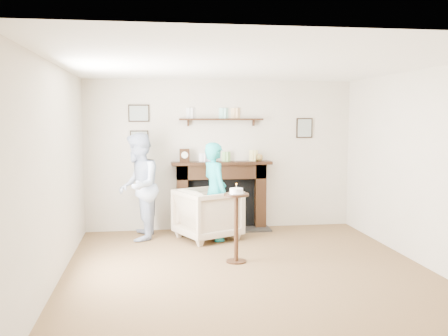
{
  "coord_description": "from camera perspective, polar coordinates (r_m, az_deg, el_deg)",
  "views": [
    {
      "loc": [
        -1.18,
        -5.8,
        1.9
      ],
      "look_at": [
        -0.18,
        0.9,
        1.2
      ],
      "focal_mm": 40.0,
      "sensor_mm": 36.0,
      "label": 1
    }
  ],
  "objects": [
    {
      "name": "ground",
      "position": [
        6.21,
        2.94,
        -11.88
      ],
      "size": [
        5.0,
        5.0,
        0.0
      ],
      "primitive_type": "plane",
      "color": "brown",
      "rests_on": "ground"
    },
    {
      "name": "room_shell",
      "position": [
        6.6,
        1.82,
        3.53
      ],
      "size": [
        4.54,
        5.02,
        2.52
      ],
      "color": "beige",
      "rests_on": "ground"
    },
    {
      "name": "armchair",
      "position": [
        7.85,
        -1.81,
        -8.08
      ],
      "size": [
        1.14,
        1.13,
        0.79
      ],
      "primitive_type": "imported",
      "rotation": [
        0.0,
        0.0,
        2.01
      ],
      "color": "tan",
      "rests_on": "ground"
    },
    {
      "name": "man",
      "position": [
        7.93,
        -9.66,
        -8.02
      ],
      "size": [
        0.69,
        0.85,
        1.65
      ],
      "primitive_type": "imported",
      "rotation": [
        0.0,
        0.0,
        -1.65
      ],
      "color": "silver",
      "rests_on": "ground"
    },
    {
      "name": "woman",
      "position": [
        7.81,
        -1.03,
        -8.15
      ],
      "size": [
        0.52,
        0.64,
        1.51
      ],
      "primitive_type": "imported",
      "rotation": [
        0.0,
        0.0,
        1.9
      ],
      "color": "#1EAEAD",
      "rests_on": "ground"
    },
    {
      "name": "pedestal_table",
      "position": [
        6.5,
        1.41,
        -5.26
      ],
      "size": [
        0.32,
        0.32,
        1.04
      ],
      "color": "black",
      "rests_on": "ground"
    }
  ]
}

